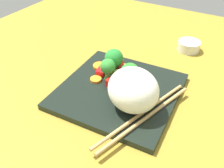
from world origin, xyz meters
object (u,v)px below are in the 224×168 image
rice_mound (133,90)px  sauce_cup (189,46)px  square_plate (119,91)px  carrot_slice_4 (126,67)px  chopstick_pair (144,115)px  broccoli_floret_0 (130,73)px

rice_mound → sauce_cup: rice_mound is taller
square_plate → carrot_slice_4: (-2.41, 7.65, 0.87)cm
square_plate → chopstick_pair: 9.56cm
broccoli_floret_0 → carrot_slice_4: (-3.63, 5.13, -2.73)cm
chopstick_pair → sauce_cup: size_ratio=4.01×
square_plate → broccoli_floret_0: size_ratio=4.65×
carrot_slice_4 → rice_mound: bearing=-57.2°
rice_mound → broccoli_floret_0: bearing=120.7°
broccoli_floret_0 → sauce_cup: bearing=74.9°
broccoli_floret_0 → chopstick_pair: 10.54cm
broccoli_floret_0 → carrot_slice_4: broccoli_floret_0 is taller
square_plate → broccoli_floret_0: 4.56cm
broccoli_floret_0 → carrot_slice_4: bearing=125.3°
carrot_slice_4 → chopstick_pair: size_ratio=0.10×
square_plate → carrot_slice_4: bearing=107.5°
rice_mound → square_plate: bearing=143.1°
rice_mound → carrot_slice_4: size_ratio=3.95×
rice_mound → chopstick_pair: bearing=-23.6°
square_plate → sauce_cup: 26.87cm
square_plate → rice_mound: (4.91, -3.68, 4.78)cm
chopstick_pair → rice_mound: bearing=83.9°
chopstick_pair → sauce_cup: sauce_cup is taller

